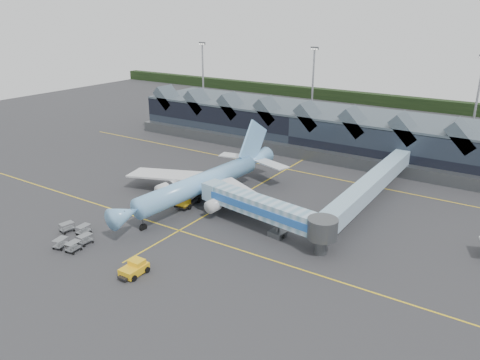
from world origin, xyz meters
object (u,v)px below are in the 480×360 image
Objects in this scene: jet_bridge at (272,212)px; main_airliner at (205,182)px; fuel_truck at (192,193)px; pushback_tug at (134,269)px.

main_airliner is at bearing 172.39° from jet_bridge.
fuel_truck is (-1.66, -1.60, -2.07)m from main_airliner.
pushback_tug is (7.32, -24.93, -2.95)m from main_airliner.
main_airliner is 26.14m from pushback_tug.
jet_bridge is 18.76m from fuel_truck.
jet_bridge reaches higher than pushback_tug.
main_airliner is 4.37× the size of fuel_truck.
jet_bridge is (16.69, -4.94, 0.01)m from main_airliner.
main_airliner is at bearing 35.21° from fuel_truck.
main_airliner reaches higher than jet_bridge.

